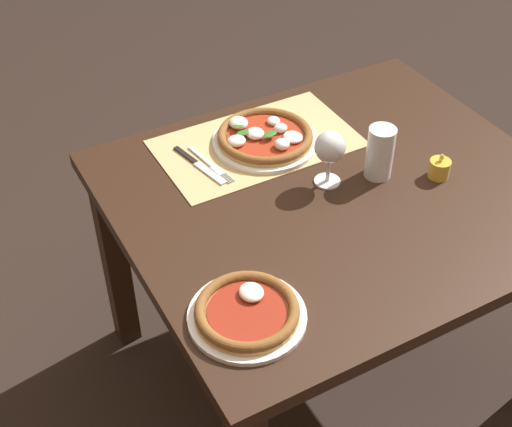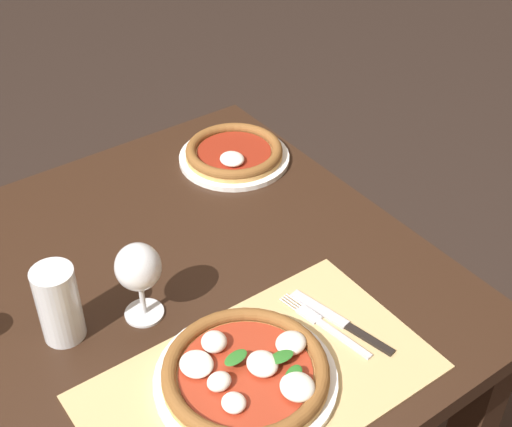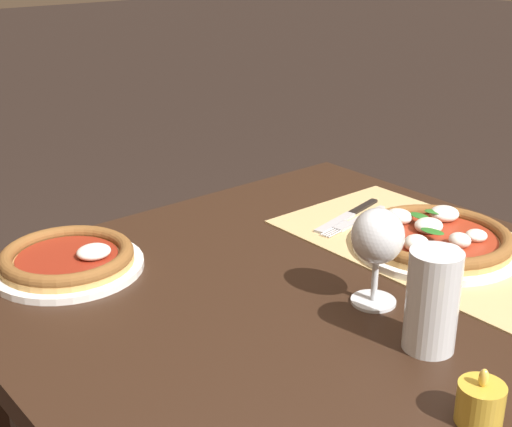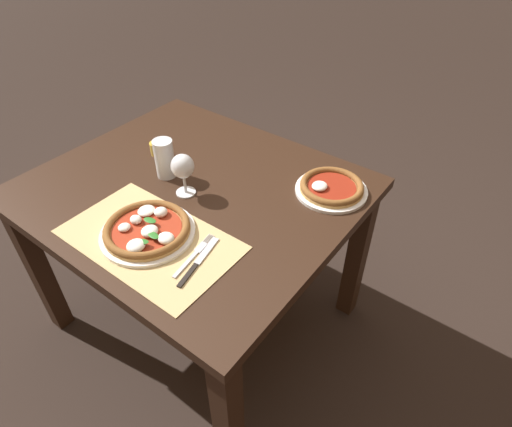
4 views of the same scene
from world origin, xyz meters
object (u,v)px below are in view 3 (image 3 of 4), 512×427
pint_glass (431,303)px  fork (354,221)px  pizza_near (436,239)px  wine_glass (378,240)px  pizza_far (68,259)px  votive_candle (480,405)px  knife (348,216)px

pint_glass → fork: (0.37, -0.25, -0.06)m
pizza_near → pint_glass: 0.33m
wine_glass → pint_glass: bearing=163.4°
pint_glass → fork: 0.45m
pizza_far → wine_glass: bearing=-142.5°
pizza_near → fork: bearing=6.1°
wine_glass → fork: bearing=-41.6°
wine_glass → votive_candle: size_ratio=2.15×
wine_glass → pint_glass: (-0.13, 0.04, -0.04)m
pizza_far → pint_glass: size_ratio=1.76×
pint_glass → fork: pint_glass is taller
votive_candle → knife: bearing=-32.6°
pizza_near → wine_glass: (-0.06, 0.23, 0.08)m
wine_glass → fork: wine_glass is taller
pizza_far → knife: bearing=-104.7°
knife → pizza_near: bearing=-177.8°
pint_glass → fork: bearing=-34.0°
wine_glass → knife: size_ratio=0.73×
pizza_near → pizza_far: pizza_near is taller
pizza_far → knife: size_ratio=1.19×
pint_glass → wine_glass: bearing=-16.6°
pint_glass → pizza_far: bearing=26.8°
knife → votive_candle: (-0.54, 0.34, 0.02)m
pizza_near → knife: bearing=2.2°
pint_glass → knife: bearing=-33.2°
fork → wine_glass: bearing=138.4°
pizza_far → fork: size_ratio=1.27×
pizza_near → wine_glass: wine_glass is taller
pizza_near → fork: 0.18m
knife → pizza_far: bearing=75.3°
pizza_near → knife: size_ratio=1.38×
pizza_far → knife: (-0.14, -0.53, -0.01)m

